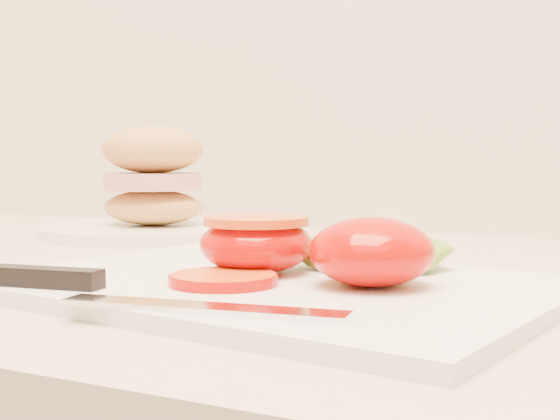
% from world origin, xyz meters
% --- Properties ---
extents(cutting_board, '(0.39, 0.31, 0.01)m').
position_xyz_m(cutting_board, '(-0.46, 1.56, 0.94)').
color(cutting_board, white).
rests_on(cutting_board, counter).
extents(tomato_half_dome, '(0.08, 0.08, 0.04)m').
position_xyz_m(tomato_half_dome, '(-0.39, 1.57, 0.96)').
color(tomato_half_dome, '#C10D00').
rests_on(tomato_half_dome, cutting_board).
extents(tomato_half_cut, '(0.08, 0.08, 0.04)m').
position_xyz_m(tomato_half_cut, '(-0.48, 1.58, 0.96)').
color(tomato_half_cut, '#C10D00').
rests_on(tomato_half_cut, cutting_board).
extents(tomato_slice_0, '(0.07, 0.07, 0.01)m').
position_xyz_m(tomato_slice_0, '(-0.48, 1.53, 0.94)').
color(tomato_slice_0, orange).
rests_on(tomato_slice_0, cutting_board).
extents(lettuce_leaf_0, '(0.13, 0.10, 0.03)m').
position_xyz_m(lettuce_leaf_0, '(-0.42, 1.64, 0.95)').
color(lettuce_leaf_0, '#76B830').
rests_on(lettuce_leaf_0, cutting_board).
extents(knife, '(0.25, 0.05, 0.01)m').
position_xyz_m(knife, '(-0.52, 1.46, 0.94)').
color(knife, silver).
rests_on(knife, cutting_board).
extents(sandwich_plate, '(0.25, 0.25, 0.12)m').
position_xyz_m(sandwich_plate, '(-0.76, 1.83, 0.98)').
color(sandwich_plate, white).
rests_on(sandwich_plate, counter).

